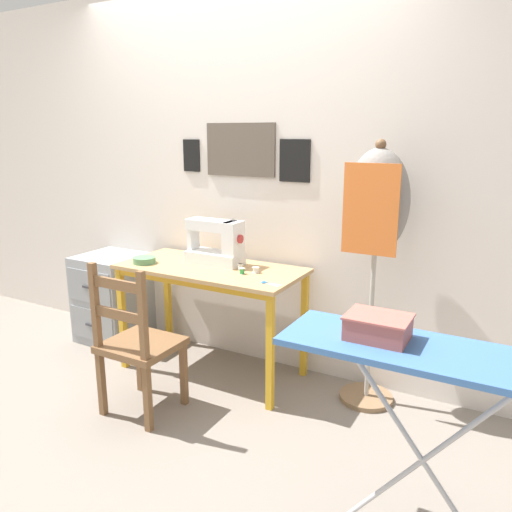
{
  "coord_description": "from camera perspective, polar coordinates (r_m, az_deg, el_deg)",
  "views": [
    {
      "loc": [
        1.77,
        -2.3,
        1.58
      ],
      "look_at": [
        0.35,
        0.25,
        0.86
      ],
      "focal_mm": 35.0,
      "sensor_mm": 36.0,
      "label": 1
    }
  ],
  "objects": [
    {
      "name": "wooden_chair",
      "position": [
        2.93,
        -13.39,
        -9.83
      ],
      "size": [
        0.4,
        0.38,
        0.9
      ],
      "color": "brown",
      "rests_on": "ground_plane"
    },
    {
      "name": "ground_plane",
      "position": [
        3.31,
        -7.77,
        -14.76
      ],
      "size": [
        14.0,
        14.0,
        0.0
      ],
      "primitive_type": "plane",
      "color": "gray"
    },
    {
      "name": "fabric_bowl",
      "position": [
        3.4,
        -12.64,
        -0.44
      ],
      "size": [
        0.15,
        0.15,
        0.04
      ],
      "color": "#56895B",
      "rests_on": "sewing_table"
    },
    {
      "name": "thread_spool_far_edge",
      "position": [
        3.08,
        -0.03,
        -1.62
      ],
      "size": [
        0.04,
        0.04,
        0.04
      ],
      "color": "silver",
      "rests_on": "sewing_table"
    },
    {
      "name": "filing_cabinet",
      "position": [
        4.04,
        -16.07,
        -4.56
      ],
      "size": [
        0.46,
        0.47,
        0.67
      ],
      "color": "#93999E",
      "rests_on": "ground_plane"
    },
    {
      "name": "dress_form",
      "position": [
        2.85,
        13.61,
        4.65
      ],
      "size": [
        0.35,
        0.32,
        1.55
      ],
      "color": "#846647",
      "rests_on": "ground_plane"
    },
    {
      "name": "scissors",
      "position": [
        2.87,
        1.39,
        -3.14
      ],
      "size": [
        0.14,
        0.06,
        0.01
      ],
      "color": "silver",
      "rests_on": "sewing_table"
    },
    {
      "name": "thread_spool_near_machine",
      "position": [
        3.14,
        -1.81,
        -1.28
      ],
      "size": [
        0.03,
        0.03,
        0.04
      ],
      "color": "silver",
      "rests_on": "sewing_table"
    },
    {
      "name": "thread_spool_mid_table",
      "position": [
        3.06,
        -1.62,
        -1.74
      ],
      "size": [
        0.04,
        0.04,
        0.04
      ],
      "color": "green",
      "rests_on": "sewing_table"
    },
    {
      "name": "storage_box",
      "position": [
        1.88,
        13.77,
        -7.87
      ],
      "size": [
        0.23,
        0.18,
        0.09
      ],
      "color": "#AD564C",
      "rests_on": "ironing_board"
    },
    {
      "name": "sewing_machine",
      "position": [
        3.28,
        -4.43,
        1.42
      ],
      "size": [
        0.4,
        0.17,
        0.32
      ],
      "color": "white",
      "rests_on": "sewing_table"
    },
    {
      "name": "ironing_board",
      "position": [
        1.87,
        19.42,
        -11.51
      ],
      "size": [
        1.06,
        0.35,
        0.86
      ],
      "color": "#3D6BAD",
      "rests_on": "ground_plane"
    },
    {
      "name": "sewing_table",
      "position": [
        3.26,
        -5.33,
        -2.76
      ],
      "size": [
        1.21,
        0.57,
        0.74
      ],
      "color": "tan",
      "rests_on": "ground_plane"
    },
    {
      "name": "wall_back",
      "position": [
        3.44,
        -2.14,
        8.83
      ],
      "size": [
        10.0,
        0.07,
        2.55
      ],
      "color": "silver",
      "rests_on": "ground_plane"
    }
  ]
}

